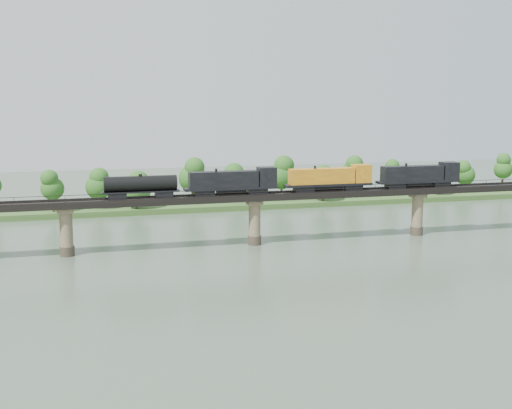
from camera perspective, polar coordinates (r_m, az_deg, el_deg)
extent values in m
plane|color=#3C4D3C|center=(114.96, 3.78, -6.76)|extent=(400.00, 400.00, 0.00)
cube|color=#2F5120|center=(195.32, -4.32, 0.12)|extent=(300.00, 24.00, 1.60)
cylinder|color=#473A2D|center=(137.97, -16.43, -3.98)|extent=(3.00, 3.00, 2.00)
cylinder|color=#897959|center=(137.04, -16.52, -2.15)|extent=(2.60, 2.60, 9.00)
cube|color=#897959|center=(136.34, -16.59, -0.50)|extent=(3.20, 3.20, 1.00)
cylinder|color=#473A2D|center=(142.56, -0.13, -3.18)|extent=(3.00, 3.00, 2.00)
cylinder|color=#897959|center=(141.66, -0.13, -1.40)|extent=(2.60, 2.60, 9.00)
cube|color=#897959|center=(140.98, -0.13, 0.19)|extent=(3.20, 3.20, 1.00)
cylinder|color=#473A2D|center=(157.51, 14.08, -2.27)|extent=(3.00, 3.00, 2.00)
cylinder|color=#897959|center=(156.70, 14.14, -0.66)|extent=(2.60, 2.60, 9.00)
cube|color=#897959|center=(156.08, 14.20, 0.79)|extent=(3.20, 3.20, 1.00)
cube|color=black|center=(140.78, -0.13, 0.70)|extent=(220.00, 5.00, 1.50)
cube|color=black|center=(139.95, -0.05, 0.99)|extent=(220.00, 0.12, 0.16)
cube|color=black|center=(141.38, -0.21, 1.07)|extent=(220.00, 0.12, 0.16)
cube|color=black|center=(138.28, 0.13, 1.15)|extent=(220.00, 0.10, 0.10)
cube|color=black|center=(142.87, -0.38, 1.41)|extent=(220.00, 0.10, 0.10)
cube|color=black|center=(138.33, 0.13, 1.01)|extent=(0.08, 0.08, 0.70)
cube|color=black|center=(142.92, -0.38, 1.27)|extent=(0.08, 0.08, 0.70)
cylinder|color=#382619|center=(183.17, -17.58, -0.09)|extent=(0.70, 0.70, 3.51)
sphere|color=#1D4D16|center=(182.51, -17.65, 1.36)|extent=(6.31, 6.31, 6.31)
sphere|color=#1D4D16|center=(182.15, -17.69, 2.27)|extent=(4.73, 4.73, 4.73)
cylinder|color=#382619|center=(185.53, -13.78, 0.16)|extent=(0.70, 0.70, 3.34)
sphere|color=#1D4D16|center=(184.90, -13.84, 1.53)|extent=(7.18, 7.18, 7.18)
sphere|color=#1D4D16|center=(184.56, -13.87, 2.39)|extent=(5.39, 5.39, 5.39)
cylinder|color=#382619|center=(183.41, -10.56, 0.09)|extent=(0.70, 0.70, 2.83)
sphere|color=#1D4D16|center=(182.86, -10.60, 1.26)|extent=(8.26, 8.26, 8.26)
sphere|color=#1D4D16|center=(182.56, -10.62, 1.99)|extent=(6.19, 6.19, 6.19)
cylinder|color=#382619|center=(191.77, -5.67, 0.77)|extent=(0.70, 0.70, 3.96)
sphere|color=#1D4D16|center=(191.07, -5.70, 2.34)|extent=(8.07, 8.07, 8.07)
sphere|color=#1D4D16|center=(190.70, -5.72, 3.32)|extent=(6.05, 6.05, 6.05)
cylinder|color=#382619|center=(193.00, -1.62, 0.76)|extent=(0.70, 0.70, 3.27)
sphere|color=#1D4D16|center=(192.41, -1.63, 2.04)|extent=(8.03, 8.03, 8.03)
sphere|color=#1D4D16|center=(192.09, -1.63, 2.85)|extent=(6.02, 6.02, 6.02)
cylinder|color=#382619|center=(197.80, 2.28, 1.06)|extent=(0.70, 0.70, 3.92)
sphere|color=#1D4D16|center=(197.13, 2.29, 2.56)|extent=(8.29, 8.29, 8.29)
sphere|color=#1D4D16|center=(196.78, 2.29, 3.51)|extent=(6.21, 6.21, 6.21)
cylinder|color=#382619|center=(194.95, 5.96, 0.76)|extent=(0.70, 0.70, 3.02)
sphere|color=#1D4D16|center=(194.40, 5.98, 1.94)|extent=(7.74, 7.74, 7.74)
sphere|color=#1D4D16|center=(194.10, 5.99, 2.68)|extent=(5.80, 5.80, 5.80)
cylinder|color=#382619|center=(207.83, 8.51, 1.34)|extent=(0.70, 0.70, 3.80)
sphere|color=#1D4D16|center=(207.21, 8.54, 2.73)|extent=(7.47, 7.47, 7.47)
sphere|color=#1D4D16|center=(206.88, 8.56, 3.60)|extent=(5.60, 5.60, 5.60)
cylinder|color=#382619|center=(213.88, 11.84, 1.41)|extent=(0.70, 0.70, 3.38)
sphere|color=#1D4D16|center=(213.33, 11.88, 2.61)|extent=(6.23, 6.23, 6.23)
sphere|color=#1D4D16|center=(213.04, 11.91, 3.36)|extent=(4.67, 4.67, 4.67)
cylinder|color=#382619|center=(215.53, 15.83, 1.23)|extent=(0.70, 0.70, 2.77)
sphere|color=#1D4D16|center=(215.07, 15.88, 2.21)|extent=(7.04, 7.04, 7.04)
sphere|color=#1D4D16|center=(214.81, 15.90, 2.82)|extent=(5.28, 5.28, 5.28)
cylinder|color=#382619|center=(226.88, 18.04, 1.54)|extent=(0.70, 0.70, 2.94)
sphere|color=#1D4D16|center=(226.42, 18.09, 2.52)|extent=(6.73, 6.73, 6.73)
sphere|color=#1D4D16|center=(226.17, 18.12, 3.14)|extent=(5.05, 5.05, 5.05)
cylinder|color=#382619|center=(230.87, 21.04, 1.62)|extent=(0.70, 0.70, 3.94)
sphere|color=#1D4D16|center=(230.29, 21.11, 2.92)|extent=(6.17, 6.17, 6.17)
sphere|color=#1D4D16|center=(229.99, 21.16, 3.73)|extent=(4.62, 4.62, 4.62)
cube|color=black|center=(158.64, 16.06, 1.79)|extent=(4.30, 2.58, 1.18)
cube|color=black|center=(152.87, 12.26, 1.67)|extent=(4.30, 2.58, 1.18)
cube|color=black|center=(155.57, 14.20, 2.01)|extent=(20.44, 3.23, 0.54)
cube|color=black|center=(154.56, 13.71, 2.72)|extent=(15.06, 2.90, 3.44)
cube|color=black|center=(159.41, 16.77, 2.90)|extent=(3.87, 3.23, 4.09)
cylinder|color=black|center=(155.65, 14.20, 1.79)|extent=(6.45, 1.51, 1.51)
cube|color=black|center=(148.25, 8.56, 1.55)|extent=(4.30, 2.58, 1.18)
cube|color=black|center=(143.93, 4.24, 1.40)|extent=(4.30, 2.58, 1.18)
cube|color=black|center=(145.88, 6.44, 1.77)|extent=(20.44, 3.23, 0.54)
cube|color=gold|center=(145.06, 5.86, 2.53)|extent=(15.06, 2.90, 3.44)
cube|color=gold|center=(148.75, 9.35, 2.75)|extent=(3.87, 3.23, 4.09)
cylinder|color=black|center=(145.96, 6.43, 1.54)|extent=(6.45, 1.51, 1.51)
cube|color=black|center=(140.75, 0.10, 1.25)|extent=(4.30, 2.58, 1.18)
cube|color=black|center=(138.14, -4.64, 1.06)|extent=(4.30, 2.58, 1.18)
cube|color=black|center=(139.22, -2.25, 1.46)|extent=(20.44, 3.23, 0.54)
cube|color=black|center=(138.62, -2.90, 2.26)|extent=(15.06, 2.90, 3.44)
cube|color=black|center=(140.93, 0.95, 2.51)|extent=(3.87, 3.23, 4.09)
cylinder|color=black|center=(139.30, -2.25, 1.22)|extent=(6.45, 1.51, 1.51)
cube|color=black|center=(136.85, -8.18, 0.92)|extent=(3.76, 2.37, 1.18)
cube|color=black|center=(136.04, -12.23, 0.76)|extent=(3.76, 2.37, 1.18)
cube|color=black|center=(136.26, -10.21, 1.13)|extent=(16.14, 2.58, 0.32)
cylinder|color=black|center=(136.04, -10.23, 1.85)|extent=(15.06, 3.23, 3.23)
cylinder|color=black|center=(135.83, -10.25, 2.57)|extent=(0.75, 0.75, 0.54)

